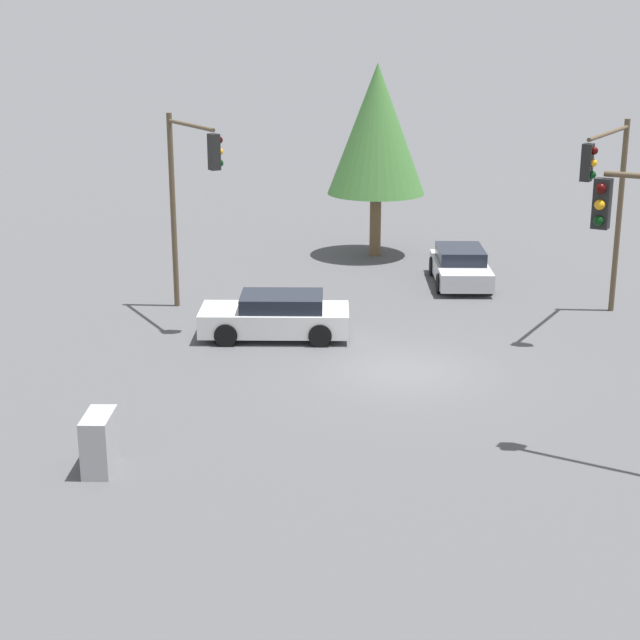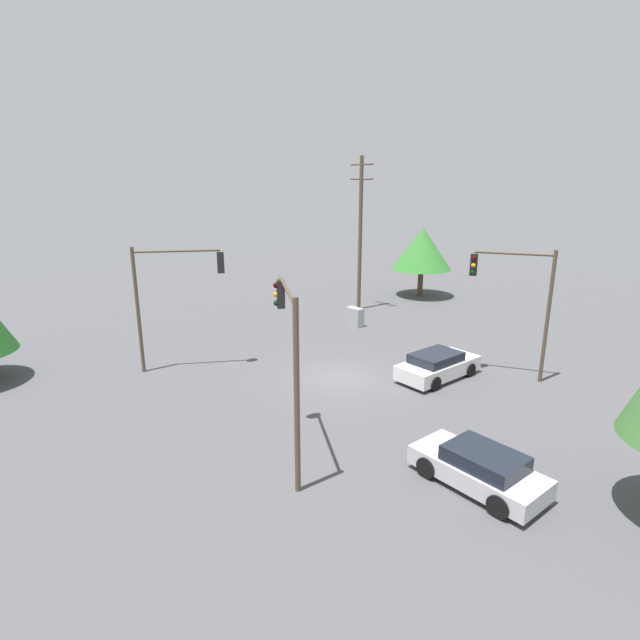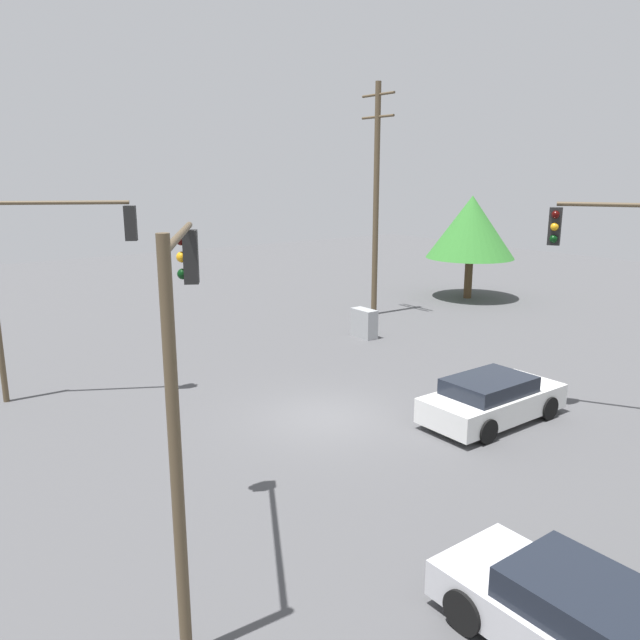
# 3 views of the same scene
# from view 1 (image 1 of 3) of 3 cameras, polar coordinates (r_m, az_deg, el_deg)

# --- Properties ---
(ground_plane) EXTENTS (80.00, 80.00, 0.00)m
(ground_plane) POSITION_cam_1_polar(r_m,az_deg,el_deg) (26.92, 4.88, -2.99)
(ground_plane) COLOR #4C4C4F
(sedan_silver) EXTENTS (4.24, 1.98, 1.32)m
(sedan_silver) POSITION_cam_1_polar(r_m,az_deg,el_deg) (36.19, 8.17, 3.10)
(sedan_silver) COLOR silver
(sedan_silver) RESTS_ON ground_plane
(sedan_white) EXTENTS (2.02, 4.48, 1.35)m
(sedan_white) POSITION_cam_1_polar(r_m,az_deg,el_deg) (29.59, -2.56, 0.23)
(sedan_white) COLOR silver
(sedan_white) RESTS_ON ground_plane
(traffic_signal_main) EXTENTS (4.11, 2.43, 6.27)m
(traffic_signal_main) POSITION_cam_1_polar(r_m,az_deg,el_deg) (31.35, 16.42, 7.40)
(traffic_signal_main) COLOR brown
(traffic_signal_main) RESTS_ON ground_plane
(traffic_signal_aux) EXTENTS (3.36, 2.13, 6.41)m
(traffic_signal_aux) POSITION_cam_1_polar(r_m,az_deg,el_deg) (31.24, -7.65, 7.96)
(traffic_signal_aux) COLOR brown
(traffic_signal_aux) RESTS_ON ground_plane
(electrical_cabinet) EXTENTS (1.19, 0.57, 1.25)m
(electrical_cabinet) POSITION_cam_1_polar(r_m,az_deg,el_deg) (21.34, -12.71, -6.96)
(electrical_cabinet) COLOR #9EA0A3
(electrical_cabinet) RESTS_ON ground_plane
(tree_right) EXTENTS (3.94, 3.94, 7.72)m
(tree_right) POSITION_cam_1_polar(r_m,az_deg,el_deg) (39.80, 3.33, 10.99)
(tree_right) COLOR brown
(tree_right) RESTS_ON ground_plane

